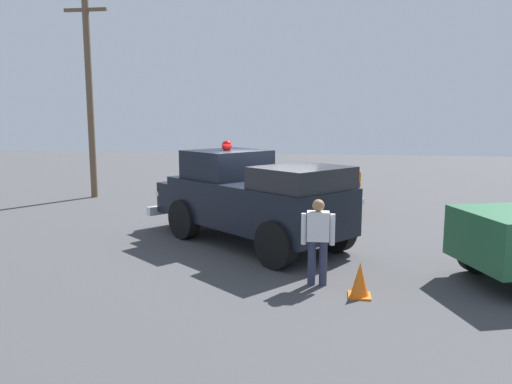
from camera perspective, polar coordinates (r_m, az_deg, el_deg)
The scene contains 9 objects.
ground_plane at distance 12.68m, azimuth 1.15°, elevation -5.97°, with size 60.00×60.00×0.00m, color #424244.
vintage_fire_truck at distance 12.51m, azimuth -0.72°, elevation -0.56°, with size 6.00×5.42×2.59m.
classic_hot_rod at distance 17.40m, azimuth 4.62°, elevation 0.56°, with size 4.59×4.11×1.46m.
lawn_chair_near_truck at distance 16.34m, azimuth -7.30°, elevation -0.58°, with size 0.61×0.62×1.02m.
lawn_chair_by_car at distance 20.04m, azimuth 11.25°, elevation 1.05°, with size 0.65×0.65×1.02m.
spectator_seated at distance 16.32m, azimuth -6.84°, elevation -0.19°, with size 0.62×0.51×1.29m.
spectator_standing at distance 9.49m, azimuth 7.15°, elevation -5.08°, with size 0.64×0.28×1.68m.
utility_pole at distance 20.67m, azimuth -18.65°, elevation 10.63°, with size 1.70×0.26×7.82m.
traffic_cone at distance 9.19m, azimuth 11.91°, elevation -9.93°, with size 0.40×0.40×0.64m.
Camera 1 is at (1.75, -12.13, 3.23)m, focal length 34.65 mm.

